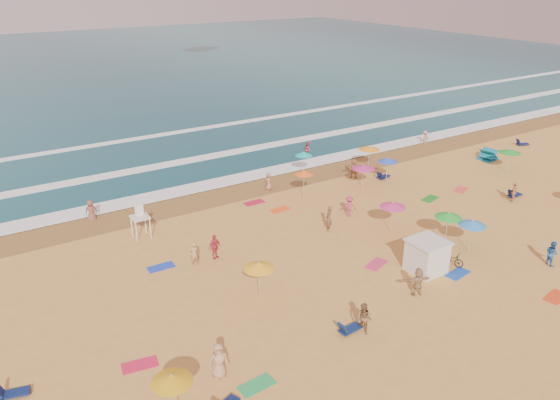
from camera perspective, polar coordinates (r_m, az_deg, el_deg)
ground at (r=38.76m, az=8.32°, el=-4.10°), size 220.00×220.00×0.00m
ocean at (r=113.55m, az=-20.85°, el=12.73°), size 220.00×140.00×0.18m
wet_sand at (r=48.00m, az=-1.32°, el=1.63°), size 220.00×220.00×0.00m
surf_foam at (r=55.26m, az=-6.07°, el=4.54°), size 200.00×18.70×0.05m
cabana at (r=35.30m, az=15.07°, el=-5.75°), size 2.00×2.00×2.00m
cabana_roof at (r=34.81m, az=15.25°, el=-4.22°), size 2.20×2.20×0.12m
bicycle at (r=36.68m, az=17.37°, el=-5.85°), size 1.18×1.84×0.91m
lifeguard_stand at (r=39.47m, az=-14.36°, el=-2.40°), size 1.20×1.20×2.10m
beach_umbrellas at (r=38.42m, az=9.96°, el=-0.93°), size 48.73×29.94×0.82m
loungers at (r=40.13m, az=16.46°, el=-3.61°), size 53.37×18.30×0.34m
towels at (r=36.95m, az=6.83°, el=-5.43°), size 32.70×22.36×0.03m
popup_tents at (r=55.99m, az=24.98°, el=3.24°), size 3.17×11.50×1.20m
beachgoers at (r=41.02m, az=6.80°, el=-1.18°), size 36.69×27.67×2.14m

